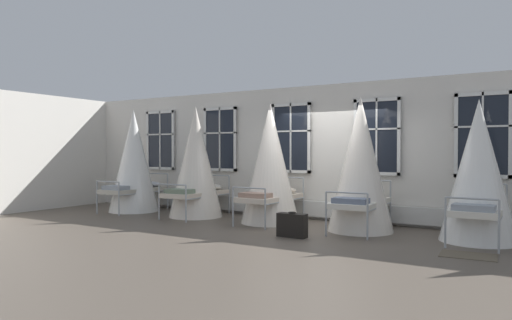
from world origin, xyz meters
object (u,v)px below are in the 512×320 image
at_px(cot_first, 134,162).
at_px(suitcase_dark, 292,225).
at_px(cot_fourth, 360,165).
at_px(cot_fifth, 478,172).
at_px(cot_third, 270,164).
at_px(cot_second, 196,163).

relative_size(cot_first, suitcase_dark, 4.76).
bearing_deg(cot_fourth, cot_fifth, -91.78).
bearing_deg(cot_fifth, cot_first, 91.62).
xyz_separation_m(cot_third, cot_fourth, (2.06, -0.01, 0.01)).
relative_size(cot_first, cot_fourth, 1.00).
height_order(cot_first, cot_fifth, cot_first).
xyz_separation_m(cot_fourth, cot_fifth, (2.13, -0.01, -0.09)).
height_order(cot_fifth, suitcase_dark, cot_fifth).
bearing_deg(cot_fourth, cot_second, 88.92).
height_order(cot_fourth, suitcase_dark, cot_fourth).
bearing_deg(cot_second, cot_first, 89.85).
distance_m(cot_second, cot_fifth, 6.22).
bearing_deg(cot_fifth, cot_fourth, 91.00).
bearing_deg(cot_third, cot_fourth, -89.63).
distance_m(cot_third, cot_fourth, 2.06).
bearing_deg(cot_first, suitcase_dark, -103.00).
relative_size(cot_third, suitcase_dark, 4.72).
bearing_deg(cot_fifth, cot_second, 91.45).
distance_m(cot_fourth, suitcase_dark, 1.90).
bearing_deg(cot_first, cot_fifth, -89.47).
height_order(cot_second, suitcase_dark, cot_second).
height_order(cot_first, cot_second, cot_first).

